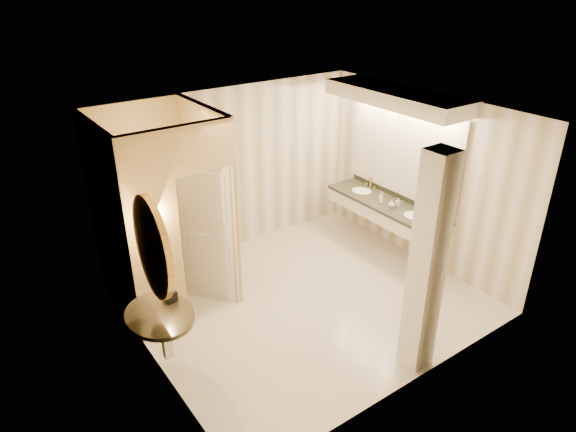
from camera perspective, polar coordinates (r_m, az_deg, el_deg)
name	(u,v)px	position (r m, az deg, el deg)	size (l,w,h in m)	color
floor	(305,299)	(7.49, 1.93, -9.25)	(4.50, 4.50, 0.00)	beige
ceiling	(309,115)	(6.33, 2.30, 11.13)	(4.50, 4.50, 0.00)	white
wall_back	(232,171)	(8.34, -6.29, 4.98)	(4.50, 0.02, 2.70)	white
wall_front	(423,284)	(5.56, 14.81, -7.31)	(4.50, 0.02, 2.70)	white
wall_left	(144,267)	(5.87, -15.73, -5.52)	(0.02, 4.00, 2.70)	white
wall_right	(422,179)	(8.26, 14.64, 4.04)	(0.02, 4.00, 2.70)	white
toilet_closet	(196,209)	(7.00, -10.14, 0.79)	(1.50, 1.55, 2.70)	#E9CC79
wall_sconce	(153,215)	(6.14, -14.79, 0.14)	(0.14, 0.14, 0.42)	gold
vanity	(392,158)	(8.21, 11.52, 6.33)	(0.75, 2.40, 2.09)	silver
console_shelf	(156,278)	(5.68, -14.43, -6.65)	(0.92, 0.92, 1.91)	black
pillar	(427,266)	(5.88, 15.19, -5.39)	(0.30, 0.30, 2.70)	silver
tissue_box	(170,296)	(6.07, -12.99, -8.65)	(0.13, 0.13, 0.13)	black
toilet	(149,265)	(7.82, -15.14, -5.29)	(0.42, 0.74, 0.75)	white
soap_bottle_a	(398,202)	(8.33, 12.10, 1.49)	(0.06, 0.07, 0.14)	beige
soap_bottle_b	(392,204)	(8.28, 11.45, 1.36)	(0.10, 0.10, 0.13)	silver
soap_bottle_c	(381,197)	(8.40, 10.30, 2.04)	(0.07, 0.07, 0.19)	#C6B28C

